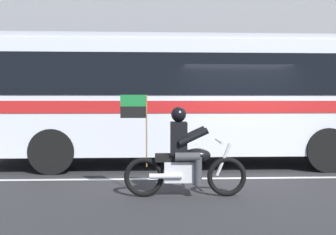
{
  "coord_description": "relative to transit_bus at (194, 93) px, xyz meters",
  "views": [
    {
      "loc": [
        -1.96,
        -8.11,
        1.68
      ],
      "look_at": [
        -1.66,
        -0.18,
        1.3
      ],
      "focal_mm": 37.93,
      "sensor_mm": 36.0,
      "label": 1
    }
  ],
  "objects": [
    {
      "name": "ground_plane",
      "position": [
        0.91,
        -1.19,
        -1.88
      ],
      "size": [
        60.0,
        60.0,
        0.0
      ],
      "primitive_type": "plane",
      "color": "#2B2B2D"
    },
    {
      "name": "sidewalk_curb",
      "position": [
        0.91,
        3.91,
        -1.81
      ],
      "size": [
        28.0,
        3.8,
        0.15
      ],
      "primitive_type": "cube",
      "color": "gray",
      "rests_on": "ground_plane"
    },
    {
      "name": "transit_bus",
      "position": [
        0.0,
        0.0,
        0.0
      ],
      "size": [
        10.9,
        2.65,
        3.22
      ],
      "color": "silver",
      "rests_on": "ground_plane"
    },
    {
      "name": "motorcycle_with_rider",
      "position": [
        -0.53,
        -3.19,
        -1.22
      ],
      "size": [
        2.2,
        0.64,
        1.78
      ],
      "color": "black",
      "rests_on": "ground_plane"
    },
    {
      "name": "lane_center_stripe",
      "position": [
        0.91,
        -1.79,
        -1.88
      ],
      "size": [
        26.6,
        0.14,
        0.01
      ],
      "primitive_type": "cube",
      "color": "silver",
      "rests_on": "ground_plane"
    },
    {
      "name": "office_building_facade",
      "position": [
        0.91,
        6.19,
        3.16
      ],
      "size": [
        28.0,
        0.89,
        10.07
      ],
      "color": "gray",
      "rests_on": "ground_plane"
    }
  ]
}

